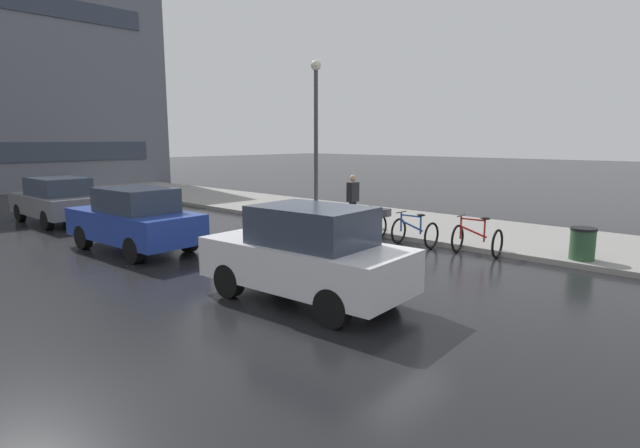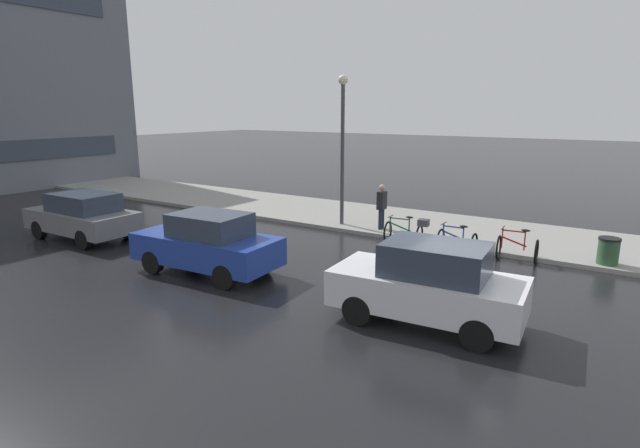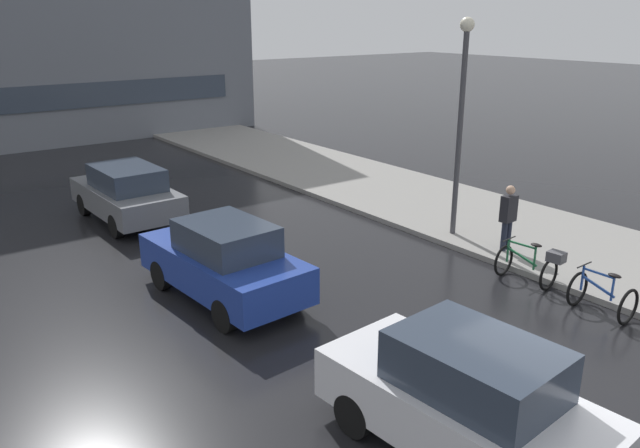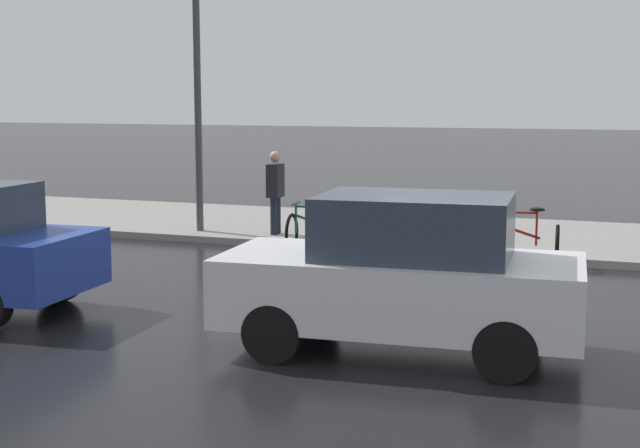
# 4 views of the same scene
# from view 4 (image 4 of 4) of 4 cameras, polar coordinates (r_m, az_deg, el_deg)

# --- Properties ---
(ground_plane) EXTENTS (140.00, 140.00, 0.00)m
(ground_plane) POSITION_cam_4_polar(r_m,az_deg,el_deg) (12.09, 8.42, -5.38)
(ground_plane) COLOR black
(sidewalk_kerb) EXTENTS (4.80, 60.00, 0.14)m
(sidewalk_kerb) POSITION_cam_4_polar(r_m,az_deg,el_deg) (21.63, -14.81, 0.59)
(sidewalk_kerb) COLOR gray
(sidewalk_kerb) RESTS_ON ground
(bicycle_nearest) EXTENTS (0.82, 1.16, 1.00)m
(bicycle_nearest) POSITION_cam_4_polar(r_m,az_deg,el_deg) (15.18, 12.96, -1.17)
(bicycle_nearest) COLOR black
(bicycle_nearest) RESTS_ON ground
(bicycle_second) EXTENTS (0.75, 1.12, 0.93)m
(bicycle_second) POSITION_cam_4_polar(r_m,az_deg,el_deg) (15.34, 6.39, -0.94)
(bicycle_second) COLOR black
(bicycle_second) RESTS_ON ground
(bicycle_third) EXTENTS (0.83, 1.46, 0.97)m
(bicycle_third) POSITION_cam_4_polar(r_m,az_deg,el_deg) (15.95, 0.59, -0.20)
(bicycle_third) COLOR black
(bicycle_third) RESTS_ON ground
(car_white) EXTENTS (2.03, 4.05, 1.75)m
(car_white) POSITION_cam_4_polar(r_m,az_deg,el_deg) (9.82, 5.36, -3.26)
(car_white) COLOR silver
(car_white) RESTS_ON ground
(pedestrian) EXTENTS (0.41, 0.25, 1.77)m
(pedestrian) POSITION_cam_4_polar(r_m,az_deg,el_deg) (17.37, -2.88, 2.15)
(pedestrian) COLOR #1E2333
(pedestrian) RESTS_ON ground
(streetlamp) EXTENTS (0.35, 0.35, 5.59)m
(streetlamp) POSITION_cam_4_polar(r_m,az_deg,el_deg) (17.90, -7.88, 10.17)
(streetlamp) COLOR #424247
(streetlamp) RESTS_ON ground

